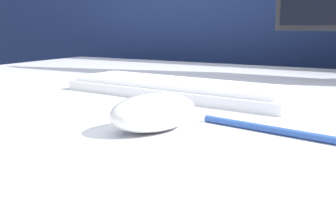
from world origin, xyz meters
name	(u,v)px	position (x,y,z in m)	size (l,w,h in m)	color
partition_panel	(315,86)	(0.00, 0.72, 0.70)	(5.00, 0.03, 1.40)	navy
computer_mouse_near	(154,112)	(-0.03, -0.15, 0.79)	(0.10, 0.12, 0.04)	silver
keyboard	(177,89)	(-0.11, 0.05, 0.78)	(0.38, 0.14, 0.02)	silver
pen	(268,129)	(0.07, -0.10, 0.77)	(0.15, 0.03, 0.01)	#284C9E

